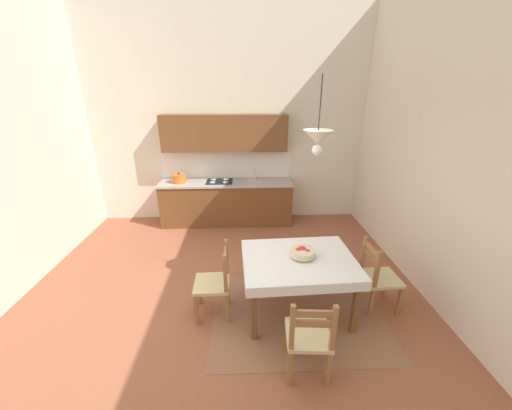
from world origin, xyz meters
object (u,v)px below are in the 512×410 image
object	(u,v)px
dining_chair_camera_side	(309,337)
fruit_bowl	(302,252)
kitchen_cabinetry	(226,183)
dining_chair_window_side	(378,277)
dining_chair_tv_side	(215,283)
pendant_lamp	(318,138)
dining_table	(299,267)

from	to	relation	value
dining_chair_camera_side	fruit_bowl	size ratio (longest dim) A/B	3.10
kitchen_cabinetry	dining_chair_camera_side	bearing A→B (deg)	-75.02
dining_chair_window_side	dining_chair_tv_side	bearing A→B (deg)	-179.19
dining_chair_tv_side	fruit_bowl	world-z (taller)	dining_chair_tv_side
fruit_bowl	pendant_lamp	xyz separation A→B (m)	(0.10, 0.07, 1.34)
dining_chair_camera_side	dining_chair_window_side	bearing A→B (deg)	40.37
dining_chair_tv_side	pendant_lamp	distance (m)	2.07
dining_table	fruit_bowl	distance (m)	0.19
dining_chair_camera_side	kitchen_cabinetry	bearing A→B (deg)	104.98
dining_chair_window_side	dining_chair_camera_side	distance (m)	1.40
dining_table	dining_chair_window_side	world-z (taller)	dining_chair_window_side
kitchen_cabinetry	dining_table	size ratio (longest dim) A/B	1.94
kitchen_cabinetry	pendant_lamp	xyz separation A→B (m)	(1.17, -2.64, 1.30)
dining_table	pendant_lamp	distance (m)	1.53
kitchen_cabinetry	dining_table	world-z (taller)	kitchen_cabinetry
dining_chair_tv_side	fruit_bowl	size ratio (longest dim) A/B	3.10
dining_chair_window_side	dining_chair_camera_side	xyz separation A→B (m)	(-1.06, -0.90, 0.00)
dining_chair_tv_side	pendant_lamp	bearing A→B (deg)	6.07
dining_table	dining_chair_window_side	bearing A→B (deg)	0.87
dining_table	dining_chair_tv_side	distance (m)	1.03
kitchen_cabinetry	dining_chair_camera_side	size ratio (longest dim) A/B	2.89
kitchen_cabinetry	dining_table	distance (m)	2.94
dining_table	dining_chair_camera_side	xyz separation A→B (m)	(-0.05, -0.89, -0.19)
dining_chair_camera_side	dining_chair_tv_side	bearing A→B (deg)	137.69
dining_table	pendant_lamp	world-z (taller)	pendant_lamp
dining_chair_window_side	dining_chair_camera_side	bearing A→B (deg)	-139.63
kitchen_cabinetry	dining_chair_camera_side	xyz separation A→B (m)	(0.97, -3.64, -0.41)
kitchen_cabinetry	dining_chair_window_side	size ratio (longest dim) A/B	2.89
fruit_bowl	dining_chair_tv_side	bearing A→B (deg)	-177.22
pendant_lamp	dining_chair_tv_side	bearing A→B (deg)	-173.93
dining_chair_window_side	kitchen_cabinetry	bearing A→B (deg)	126.72
dining_table	fruit_bowl	size ratio (longest dim) A/B	4.61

